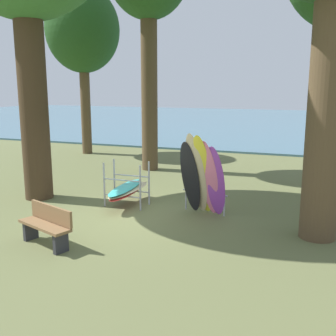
{
  "coord_description": "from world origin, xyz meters",
  "views": [
    {
      "loc": [
        4.33,
        -9.19,
        3.36
      ],
      "look_at": [
        0.48,
        1.15,
        1.1
      ],
      "focal_mm": 43.58,
      "sensor_mm": 36.0,
      "label": 1
    }
  ],
  "objects_px": {
    "leaning_board_pile": "(202,177)",
    "board_storage_rack": "(127,189)",
    "park_bench": "(47,225)",
    "tree_mid_behind": "(83,31)"
  },
  "relations": [
    {
      "from": "leaning_board_pile",
      "to": "board_storage_rack",
      "type": "xyz_separation_m",
      "value": [
        -2.23,
        0.12,
        -0.55
      ]
    },
    {
      "from": "leaning_board_pile",
      "to": "park_bench",
      "type": "height_order",
      "value": "leaning_board_pile"
    },
    {
      "from": "leaning_board_pile",
      "to": "board_storage_rack",
      "type": "relative_size",
      "value": 1.03
    },
    {
      "from": "leaning_board_pile",
      "to": "board_storage_rack",
      "type": "distance_m",
      "value": 2.3
    },
    {
      "from": "park_bench",
      "to": "board_storage_rack",
      "type": "bearing_deg",
      "value": 84.59
    },
    {
      "from": "tree_mid_behind",
      "to": "leaning_board_pile",
      "type": "xyz_separation_m",
      "value": [
        8.06,
        -7.53,
        -4.82
      ]
    },
    {
      "from": "leaning_board_pile",
      "to": "tree_mid_behind",
      "type": "bearing_deg",
      "value": 136.91
    },
    {
      "from": "leaning_board_pile",
      "to": "park_bench",
      "type": "xyz_separation_m",
      "value": [
        -2.53,
        -3.1,
        -0.56
      ]
    },
    {
      "from": "leaning_board_pile",
      "to": "park_bench",
      "type": "distance_m",
      "value": 4.04
    },
    {
      "from": "tree_mid_behind",
      "to": "board_storage_rack",
      "type": "distance_m",
      "value": 10.85
    }
  ]
}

